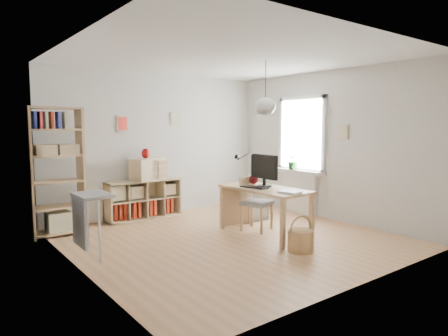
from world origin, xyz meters
TOP-DOWN VIEW (x-y plane):
  - ground at (0.00, 0.00)m, footprint 4.50×4.50m
  - room_shell at (0.55, -0.15)m, footprint 4.50×4.50m
  - window_unit at (2.23, 0.60)m, footprint 0.07×1.16m
  - radiator at (2.19, 0.60)m, footprint 0.10×0.80m
  - windowsill at (2.14, 0.60)m, footprint 0.22×1.20m
  - desk at (0.55, -0.15)m, footprint 0.70×1.50m
  - cube_shelf at (-0.47, 2.08)m, footprint 1.40×0.38m
  - tall_bookshelf at (-2.04, 1.80)m, footprint 0.80×0.38m
  - side_table at (-2.04, 0.35)m, footprint 0.40×0.55m
  - chair at (0.62, 0.19)m, footprint 0.55×0.55m
  - wicker_basket at (0.38, -1.06)m, footprint 0.36×0.36m
  - storage_chest at (1.03, 0.82)m, footprint 0.63×0.70m
  - monitor at (0.63, -0.06)m, footprint 0.23×0.59m
  - keyboard at (0.41, -0.07)m, footprint 0.24×0.47m
  - task_lamp at (0.58, 0.39)m, footprint 0.47×0.17m
  - yarn_ball at (0.69, 0.26)m, footprint 0.15×0.15m
  - paper_tray at (0.50, -0.74)m, footprint 0.28×0.32m
  - drawer_chest at (-0.35, 2.04)m, footprint 0.75×0.53m
  - red_vase at (-0.39, 2.04)m, footprint 0.15×0.15m
  - potted_plant at (2.12, 0.72)m, footprint 0.31×0.27m

SIDE VIEW (x-z plane):
  - ground at x=0.00m, z-range 0.00..0.00m
  - wicker_basket at x=0.38m, z-range -0.09..0.41m
  - storage_chest at x=1.03m, z-range -0.11..0.52m
  - cube_shelf at x=-0.47m, z-range -0.06..0.66m
  - radiator at x=2.19m, z-range 0.00..0.80m
  - chair at x=0.62m, z-range 0.06..0.94m
  - desk at x=0.55m, z-range 0.28..1.03m
  - side_table at x=-2.04m, z-range 0.24..1.09m
  - keyboard at x=0.41m, z-range 0.75..0.77m
  - paper_tray at x=0.50m, z-range 0.75..0.78m
  - yarn_ball at x=0.69m, z-range 0.75..0.90m
  - windowsill at x=2.14m, z-range 0.80..0.86m
  - drawer_chest at x=-0.35m, z-range 0.72..1.11m
  - potted_plant at x=2.12m, z-range 0.86..1.21m
  - monitor at x=0.63m, z-range 0.78..1.29m
  - tall_bookshelf at x=-2.04m, z-range 0.09..2.09m
  - task_lamp at x=0.58m, z-range 0.84..1.34m
  - red_vase at x=-0.39m, z-range 1.11..1.30m
  - window_unit at x=2.23m, z-range 0.82..2.28m
  - room_shell at x=0.55m, z-range -0.25..4.25m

